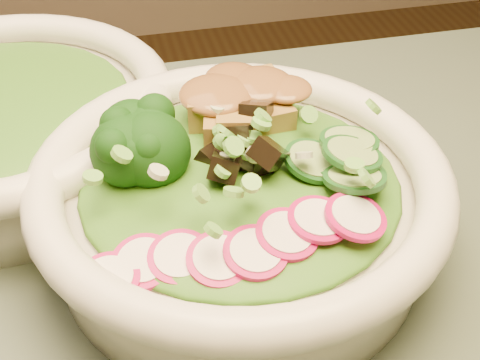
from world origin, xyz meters
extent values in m
cube|color=#465445|center=(0.00, 0.00, 0.73)|extent=(1.20, 0.80, 0.03)
cylinder|color=white|center=(-0.09, 0.10, 0.78)|extent=(0.27, 0.27, 0.06)
torus|color=white|center=(-0.09, 0.10, 0.82)|extent=(0.30, 0.30, 0.03)
cylinder|color=white|center=(-0.26, 0.25, 0.78)|extent=(0.26, 0.26, 0.06)
ellipsoid|color=#275512|center=(-0.09, 0.10, 0.82)|extent=(0.23, 0.23, 0.03)
ellipsoid|color=brown|center=(-0.07, 0.17, 0.84)|extent=(0.08, 0.06, 0.02)
camera|label=1|loc=(-0.17, -0.26, 1.11)|focal=50.00mm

